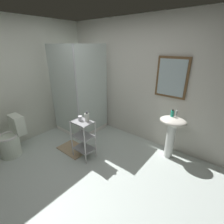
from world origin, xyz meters
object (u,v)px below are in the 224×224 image
Objects in this scene: storage_cart at (83,137)px; bath_mat at (73,149)px; shower_stall at (81,113)px; pedestal_sink at (172,129)px; rinse_cup at (80,118)px; hand_soap_bottle at (172,113)px; lotion_bottle_white at (87,117)px; toilet at (11,140)px.

bath_mat is at bearing 178.84° from storage_cart.
pedestal_sink is (2.07, 0.32, 0.12)m from shower_stall.
pedestal_sink is 9.39× the size of rinse_cup.
hand_soap_bottle is 1.53× the size of rinse_cup.
hand_soap_bottle is at bearing 33.51° from bath_mat.
rinse_cup is at bearing 173.47° from storage_cart.
shower_stall is 1.14m from lotion_bottle_white.
hand_soap_bottle is 2.05m from bath_mat.
hand_soap_bottle is at bearing 40.57° from lotion_bottle_white.
lotion_bottle_white is 0.30× the size of bath_mat.
pedestal_sink is 1.09× the size of storage_cart.
pedestal_sink reaches higher than bath_mat.
bath_mat is at bearing -172.46° from lotion_bottle_white.
pedestal_sink is at bearing 31.93° from bath_mat.
storage_cart is at bearing -39.05° from shower_stall.
pedestal_sink is at bearing 38.54° from lotion_bottle_white.
lotion_bottle_white is (0.89, -0.61, 0.36)m from shower_stall.
shower_stall reaches higher than hand_soap_bottle.
shower_stall is 2.70× the size of storage_cart.
shower_stall is 0.94m from bath_mat.
rinse_cup reaches higher than pedestal_sink.
bath_mat is (-0.36, 0.01, -0.43)m from storage_cart.
lotion_bottle_white reaches higher than bath_mat.
hand_soap_bottle reaches higher than pedestal_sink.
bath_mat is at bearing -146.49° from hand_soap_bottle.
lotion_bottle_white is 0.13m from rinse_cup.
bath_mat is at bearing 179.82° from rinse_cup.
pedestal_sink is 2.99m from toilet.
shower_stall is 2.10m from hand_soap_bottle.
hand_soap_bottle is at bearing 40.87° from storage_cart.
lotion_bottle_white reaches higher than rinse_cup.
shower_stall is 2.47× the size of pedestal_sink.
lotion_bottle_white is (-1.13, -0.97, -0.05)m from hand_soap_bottle.
hand_soap_bottle is 1.62m from rinse_cup.
storage_cart is 8.58× the size of rinse_cup.
toilet is 3.02m from hand_soap_bottle.
storage_cart is at bearing 35.17° from toilet.
shower_stall is 1.51m from toilet.
toilet is 1.39m from storage_cart.
rinse_cup is (1.08, 0.81, 0.47)m from toilet.
toilet is 5.74× the size of hand_soap_bottle.
toilet is 8.81× the size of rinse_cup.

